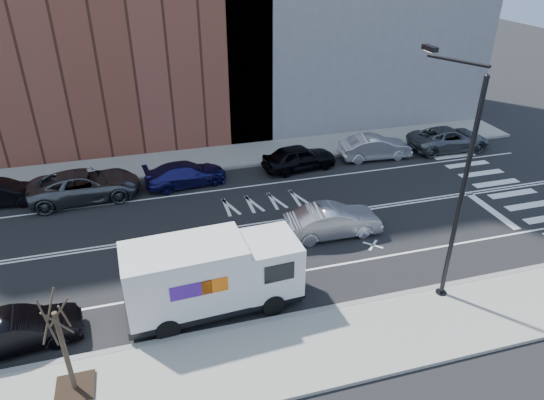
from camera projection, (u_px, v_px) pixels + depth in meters
ground at (235, 228)px, 24.36m from camera, size 120.00×120.00×0.00m
sidewalk_near at (287, 355)px, 16.90m from camera, size 44.00×3.60×0.15m
sidewalk_far at (207, 159)px, 31.76m from camera, size 44.00×3.60×0.15m
curb_near at (273, 320)px, 18.41m from camera, size 44.00×0.25×0.17m
curb_far at (212, 170)px, 30.23m from camera, size 44.00×0.25×0.17m
crosswalk at (504, 188)px, 28.19m from camera, size 3.00×14.00×0.01m
road_markings at (235, 228)px, 24.36m from camera, size 40.00×8.60×0.01m
streetlight at (456, 179)px, 17.77m from camera, size 0.44×4.02×9.34m
street_tree at (67, 360)px, 14.90m from camera, size 1.20×1.20×3.75m
fedex_van at (212, 275)px, 18.38m from camera, size 6.86×2.69×3.08m
far_parked_b at (1, 193)px, 26.19m from camera, size 4.24×1.69×1.37m
far_parked_c at (85, 185)px, 26.72m from camera, size 6.06×3.10×1.64m
far_parked_d at (186, 174)px, 28.31m from camera, size 4.93×2.44×1.38m
far_parked_e at (299, 157)px, 30.18m from camera, size 4.82×2.41×1.58m
far_parked_f at (375, 147)px, 31.66m from camera, size 4.76×1.90×1.54m
far_parked_g at (449, 139)px, 33.02m from camera, size 5.60×2.76×1.53m
driving_sedan at (333, 221)px, 23.48m from camera, size 4.70×1.69×1.54m
near_parked_rear_a at (18, 331)px, 17.05m from camera, size 4.36×1.94×1.39m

